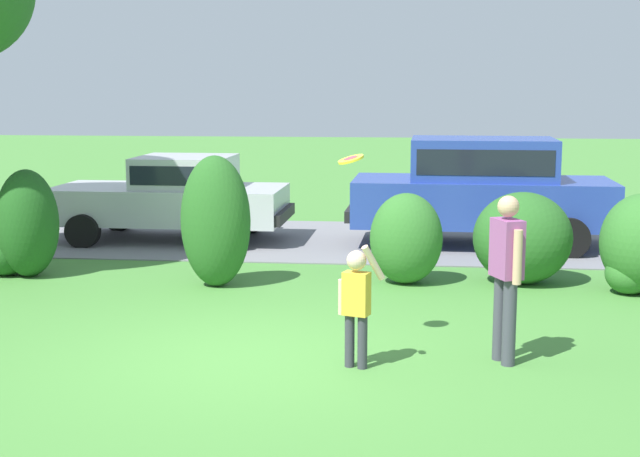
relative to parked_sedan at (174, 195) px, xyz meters
name	(u,v)px	position (x,y,z in m)	size (l,w,h in m)	color
ground_plane	(248,357)	(2.65, -6.87, -0.85)	(80.00, 80.00, 0.00)	#478438
driveway_strip	(319,240)	(2.65, 0.28, -0.84)	(28.00, 4.40, 0.02)	slate
shrub_near_tree	(24,229)	(-1.42, -3.25, -0.13)	(1.19, 0.95, 1.61)	#1E511C
shrub_centre_left	(216,221)	(1.59, -3.61, 0.09)	(0.99, 0.80, 1.87)	#286023
shrub_centre	(406,239)	(4.27, -3.16, -0.19)	(1.04, 0.87, 1.32)	#33702B
shrub_centre_right	(523,242)	(5.94, -2.97, -0.23)	(1.41, 1.20, 1.33)	#286023
parked_sedan	(174,195)	(0.00, 0.00, 0.00)	(4.42, 2.14, 1.56)	silver
parked_suv	(482,186)	(5.56, -0.01, 0.23)	(4.74, 2.18, 1.92)	#28429E
child_thrower	(356,299)	(3.81, -7.09, -0.13)	(0.48, 0.23, 1.29)	#383842
frisbee	(351,159)	(3.70, -6.45, 1.22)	(0.29, 0.28, 0.13)	yellow
adult_onlooker	(506,269)	(5.31, -6.76, 0.13)	(0.34, 0.50, 1.74)	#3F3F4C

